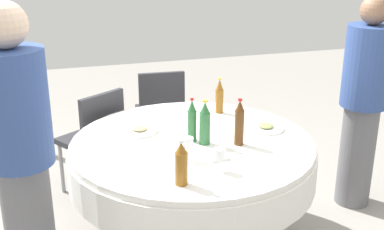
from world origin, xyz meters
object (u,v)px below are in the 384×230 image
Objects in this scene: bottle_amber_mid at (219,97)px; bottle_green_outer at (205,124)px; plate_north at (139,130)px; dining_table at (192,161)px; chair_east at (160,108)px; person_rear at (21,161)px; bottle_amber_west at (181,164)px; plate_near at (266,128)px; bottle_brown_front at (239,123)px; wine_glass_west at (219,155)px; chair_left at (96,135)px; wine_glass_front at (188,144)px; person_mid at (363,101)px; bottle_green_rear at (191,121)px.

bottle_amber_mid is 0.92× the size of bottle_green_outer.
bottle_green_outer is 1.18× the size of plate_north.
chair_east is (-1.31, 0.09, -0.08)m from dining_table.
chair_east is at bearing -163.39° from bottle_amber_mid.
person_rear is at bearing -58.83° from bottle_amber_mid.
plate_near is at bearing 128.25° from bottle_amber_west.
bottle_amber_mid is 0.60m from bottle_brown_front.
bottle_green_outer is 0.39m from wine_glass_west.
wine_glass_west is (0.31, -0.24, -0.05)m from bottle_brown_front.
chair_east is 0.79m from chair_left.
wine_glass_front is at bearing -63.60° from plate_near.
bottle_amber_mid is 0.31× the size of chair_left.
bottle_green_outer reaches higher than chair_east.
person_mid reaches higher than dining_table.
person_rear reaches higher than dining_table.
bottle_brown_front reaches higher than bottle_amber_mid.
plate_near is at bearing 76.73° from plate_north.
bottle_amber_mid is 0.95m from chair_east.
wine_glass_front is (0.13, -0.37, -0.04)m from bottle_brown_front.
bottle_amber_mid is 1.59m from person_rear.
bottle_brown_front reaches higher than bottle_green_outer.
bottle_amber_west is at bearing -21.66° from bottle_green_rear.
dining_table is 5.26× the size of bottle_brown_front.
bottle_green_outer reaches higher than bottle_amber_mid.
bottle_brown_front is at bearing 109.51° from wine_glass_front.
bottle_amber_west is at bearing -72.37° from person_mid.
bottle_amber_west is (0.54, -0.22, -0.02)m from bottle_green_rear.
bottle_amber_west reaches higher than wine_glass_west.
bottle_green_outer is 2.17× the size of wine_glass_west.
bottle_green_rear is 1.08× the size of bottle_amber_mid.
bottle_green_outer is 0.17× the size of person_rear.
chair_left is (-1.28, -0.56, -0.32)m from wine_glass_west.
bottle_green_rear is 0.17× the size of person_rear.
bottle_green_outer is 0.33× the size of chair_east.
bottle_brown_front is 1.23× the size of plate_north.
person_mid is at bearing -38.75° from chair_east.
chair_left is at bearing -157.41° from plate_north.
dining_table is 0.56m from plate_near.
bottle_green_rear reaches higher than plate_near.
person_rear is 1.96× the size of chair_east.
chair_left is at bearing -167.01° from bottle_amber_west.
bottle_amber_mid is 0.17× the size of person_mid.
bottle_brown_front is 0.40m from wine_glass_west.
bottle_green_rear is at bearing -67.11° from dining_table.
bottle_green_rear is 0.58m from bottle_amber_mid.
chair_left reaches higher than plate_north.
bottle_brown_front is 1.50m from chair_east.
dining_table is 1.38m from person_mid.
bottle_amber_west is 0.64m from bottle_brown_front.
bottle_green_rear reaches higher than bottle_amber_west.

